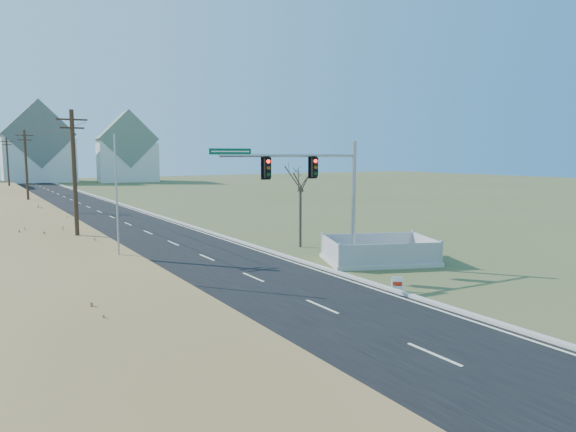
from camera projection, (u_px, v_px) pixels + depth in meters
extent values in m
plane|color=#48582A|center=(296.00, 297.00, 22.81)|extent=(260.00, 260.00, 0.00)
cube|color=black|center=(82.00, 204.00, 64.93)|extent=(8.00, 180.00, 0.06)
cube|color=#B2AFA8|center=(116.00, 202.00, 67.10)|extent=(0.30, 180.00, 0.18)
cylinder|color=#422D1E|center=(75.00, 184.00, 31.50)|extent=(0.26, 0.26, 9.00)
cube|color=#422D1E|center=(72.00, 120.00, 31.03)|extent=(1.80, 0.10, 0.10)
cube|color=#422D1E|center=(72.00, 128.00, 31.09)|extent=(1.40, 0.10, 0.10)
cylinder|color=#422D1E|center=(27.00, 171.00, 56.77)|extent=(0.26, 0.26, 9.00)
cube|color=#422D1E|center=(24.00, 135.00, 56.31)|extent=(1.80, 0.10, 0.10)
cube|color=#422D1E|center=(25.00, 140.00, 56.37)|extent=(1.40, 0.10, 0.10)
cylinder|color=#422D1E|center=(8.00, 166.00, 82.04)|extent=(0.26, 0.26, 9.00)
cube|color=#422D1E|center=(6.00, 141.00, 81.58)|extent=(1.80, 0.10, 0.10)
cube|color=#422D1E|center=(7.00, 145.00, 81.64)|extent=(1.40, 0.10, 0.10)
cube|color=silver|center=(39.00, 160.00, 117.62)|extent=(15.00, 10.00, 10.00)
cube|color=slate|center=(37.00, 134.00, 116.92)|extent=(15.27, 10.20, 15.27)
cube|color=silver|center=(127.00, 162.00, 120.40)|extent=(13.87, 10.31, 9.00)
cube|color=slate|center=(127.00, 139.00, 119.76)|extent=(14.12, 10.51, 13.24)
cylinder|color=#9EA0A5|center=(352.00, 262.00, 29.61)|extent=(0.60, 0.60, 0.20)
cylinder|color=#9EA0A5|center=(353.00, 203.00, 29.20)|extent=(0.26, 0.26, 7.04)
cylinder|color=#9EA0A5|center=(291.00, 156.00, 27.02)|extent=(8.04, 0.75, 0.16)
cube|color=black|center=(314.00, 167.00, 27.74)|extent=(0.36, 0.30, 1.05)
cube|color=black|center=(267.00, 168.00, 26.44)|extent=(0.36, 0.30, 1.05)
cube|color=#044F30|center=(230.00, 151.00, 25.41)|extent=(2.21, 0.20, 0.30)
cube|color=#B7B5AD|center=(379.00, 260.00, 30.26)|extent=(7.34, 6.28, 0.24)
cube|color=#99989D|center=(391.00, 254.00, 28.26)|extent=(5.48, 2.33, 1.18)
cube|color=#99989D|center=(368.00, 242.00, 32.11)|extent=(5.48, 2.33, 1.18)
cube|color=#99989D|center=(330.00, 249.00, 29.70)|extent=(1.58, 3.66, 1.18)
cube|color=#99989D|center=(426.00, 246.00, 30.66)|extent=(1.58, 3.66, 1.18)
cube|color=white|center=(397.00, 284.00, 23.71)|extent=(0.46, 0.34, 0.65)
cube|color=red|center=(397.00, 284.00, 23.68)|extent=(0.36, 0.25, 0.19)
cylinder|color=#B7B5AD|center=(120.00, 279.00, 25.85)|extent=(0.33, 0.33, 0.15)
cylinder|color=#9EA0A5|center=(117.00, 208.00, 25.42)|extent=(0.09, 0.09, 7.29)
cylinder|color=#4C3F33|center=(300.00, 218.00, 34.92)|extent=(0.18, 0.18, 3.96)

